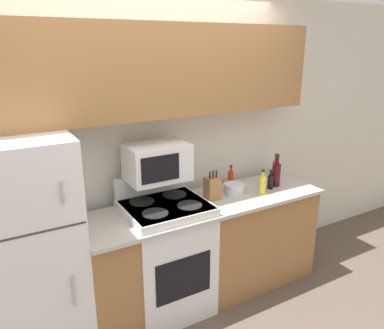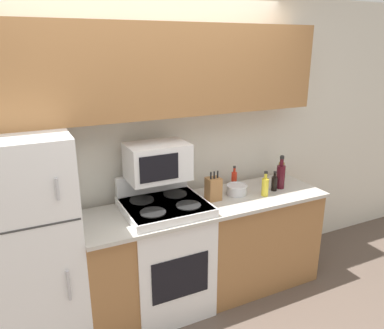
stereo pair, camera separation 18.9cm
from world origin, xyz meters
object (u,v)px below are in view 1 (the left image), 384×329
Objects in this scene: knife_block at (212,188)px; bottle_cooking_spray at (262,184)px; refrigerator at (24,254)px; bottle_hot_sauce at (231,178)px; stove at (166,256)px; bottle_soy_sauce at (270,181)px; bowl at (234,188)px; bottle_wine_red at (276,174)px; microwave at (157,162)px; bottle_vinegar at (275,168)px.

bottle_cooking_spray is (0.44, -0.12, -0.01)m from knife_block.
refrigerator is 8.02× the size of bottle_hot_sauce.
bottle_soy_sauce is (1.03, -0.04, 0.47)m from stove.
bowl is (0.24, 0.01, -0.05)m from knife_block.
bottle_wine_red reaches higher than stove.
microwave is 0.77m from bowl.
bowl is 0.93× the size of bottle_hot_sauce.
stove is 0.67m from knife_block.
bottle_soy_sauce is at bearing -2.35° from refrigerator.
bowl is 0.24m from bottle_cooking_spray.
microwave is 1.59× the size of bottle_wine_red.
bottle_vinegar reaches higher than bottle_hot_sauce.
bowl is at bearing 3.10° from knife_block.
bottle_cooking_spray is 0.92× the size of bottle_vinegar.
bowl is 0.35m from bottle_soy_sauce.
microwave is 2.16× the size of bottle_cooking_spray.
microwave is 0.82m from bottle_hot_sauce.
refrigerator is 2.16m from bottle_wine_red.
bowl is at bearing -6.85° from microwave.
refrigerator is 2.07m from bottle_soy_sauce.
knife_block reaches higher than stove.
refrigerator reaches higher than bottle_hot_sauce.
bottle_cooking_spray is at bearing -15.07° from knife_block.
bottle_soy_sauce is 0.32m from bottle_vinegar.
stove is at bearing -177.50° from knife_block.
bottle_wine_red reaches higher than bottle_soy_sauce.
bottle_wine_red is (1.12, -0.01, 0.52)m from stove.
knife_block reaches higher than bottle_vinegar.
refrigerator is at bearing 175.69° from bottle_cooking_spray.
microwave is at bearing 173.15° from bowl.
bottle_vinegar is at bearing 7.43° from stove.
knife_block is 0.25m from bowl.
bottle_hot_sauce is (0.07, 0.16, 0.03)m from bowl.
knife_block is at bearing -1.00° from refrigerator.
refrigerator is 1.43× the size of stove.
bottle_wine_red is (-0.15, -0.18, 0.02)m from bottle_vinegar.
bowl is 0.44m from bottle_wine_red.
stove is at bearing -86.79° from microwave.
bottle_cooking_spray reaches higher than bottle_hot_sauce.
bottle_cooking_spray is 0.25m from bottle_wine_red.
knife_block is 1.40× the size of bottle_soy_sauce.
stove is 4.67× the size of bottle_vinegar.
bottle_wine_red is at bearing -1.51° from refrigerator.
bowl is 1.03× the size of bottle_soy_sauce.
bottle_soy_sauce is (0.59, -0.06, -0.03)m from knife_block.
bottle_soy_sauce is 0.60× the size of bottle_wine_red.
microwave reaches higher than bottle_wine_red.
microwave reaches higher than stove.
bottle_vinegar is (1.28, 0.05, -0.28)m from microwave.
bottle_cooking_spray is at bearing -159.55° from bottle_wine_red.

